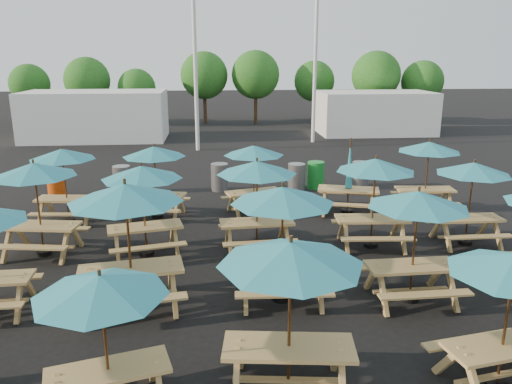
{
  "coord_description": "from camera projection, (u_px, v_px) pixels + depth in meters",
  "views": [
    {
      "loc": [
        -1.14,
        -11.97,
        4.82
      ],
      "look_at": [
        0.0,
        1.5,
        1.1
      ],
      "focal_mm": 35.0,
      "sensor_mm": 36.0,
      "label": 1
    }
  ],
  "objects": [
    {
      "name": "ground",
      "position": [
        261.0,
        248.0,
        12.87
      ],
      "size": [
        120.0,
        120.0,
        0.0
      ],
      "primitive_type": "plane",
      "color": "black",
      "rests_on": "ground"
    },
    {
      "name": "picnic_unit_2",
      "position": [
        35.0,
        176.0,
        11.94
      ],
      "size": [
        2.27,
        2.27,
        2.37
      ],
      "rotation": [
        0.0,
        0.0,
        -0.15
      ],
      "color": "#AD824D",
      "rests_on": "ground"
    },
    {
      "name": "picnic_unit_3",
      "position": [
        63.0,
        159.0,
        14.42
      ],
      "size": [
        2.06,
        2.06,
        2.23
      ],
      "rotation": [
        0.0,
        0.0,
        -0.1
      ],
      "color": "#AD824D",
      "rests_on": "ground"
    },
    {
      "name": "picnic_unit_4",
      "position": [
        101.0,
        295.0,
        6.48
      ],
      "size": [
        2.2,
        2.2,
        2.11
      ],
      "rotation": [
        0.0,
        0.0,
        0.27
      ],
      "color": "#AD824D",
      "rests_on": "ground"
    },
    {
      "name": "picnic_unit_5",
      "position": [
        126.0,
        201.0,
        9.29
      ],
      "size": [
        2.47,
        2.47,
        2.55
      ],
      "rotation": [
        0.0,
        0.0,
        0.16
      ],
      "color": "#AD824D",
      "rests_on": "ground"
    },
    {
      "name": "picnic_unit_6",
      "position": [
        142.0,
        178.0,
        11.93
      ],
      "size": [
        2.32,
        2.32,
        2.3
      ],
      "rotation": [
        0.0,
        0.0,
        0.22
      ],
      "color": "#AD824D",
      "rests_on": "ground"
    },
    {
      "name": "picnic_unit_7",
      "position": [
        154.0,
        156.0,
        14.82
      ],
      "size": [
        2.22,
        2.22,
        2.23
      ],
      "rotation": [
        0.0,
        0.0,
        -0.2
      ],
      "color": "#AD824D",
      "rests_on": "ground"
    },
    {
      "name": "picnic_unit_8",
      "position": [
        291.0,
        264.0,
        6.8
      ],
      "size": [
        2.26,
        2.26,
        2.41
      ],
      "rotation": [
        0.0,
        0.0,
        -0.12
      ],
      "color": "#AD824D",
      "rests_on": "ground"
    },
    {
      "name": "picnic_unit_9",
      "position": [
        283.0,
        203.0,
        9.63
      ],
      "size": [
        2.12,
        2.12,
        2.41
      ],
      "rotation": [
        0.0,
        0.0,
        -0.04
      ],
      "color": "#AD824D",
      "rests_on": "ground"
    },
    {
      "name": "picnic_unit_10",
      "position": [
        257.0,
        174.0,
        12.21
      ],
      "size": [
        2.11,
        2.11,
        2.35
      ],
      "rotation": [
        0.0,
        0.0,
        0.07
      ],
      "color": "#AD824D",
      "rests_on": "ground"
    },
    {
      "name": "picnic_unit_11",
      "position": [
        254.0,
        155.0,
        15.19
      ],
      "size": [
        2.28,
        2.28,
        2.19
      ],
      "rotation": [
        0.0,
        0.0,
        0.27
      ],
      "color": "#AD824D",
      "rests_on": "ground"
    },
    {
      "name": "picnic_unit_13",
      "position": [
        418.0,
        206.0,
        9.63
      ],
      "size": [
        2.02,
        2.02,
        2.33
      ],
      "rotation": [
        0.0,
        0.0,
        0.03
      ],
      "color": "#AD824D",
      "rests_on": "ground"
    },
    {
      "name": "picnic_unit_14",
      "position": [
        375.0,
        171.0,
        12.47
      ],
      "size": [
        2.12,
        2.12,
        2.36
      ],
      "rotation": [
        0.0,
        0.0,
        -0.07
      ],
      "color": "#AD824D",
      "rests_on": "ground"
    },
    {
      "name": "picnic_unit_15",
      "position": [
        349.0,
        183.0,
        15.51
      ],
      "size": [
        2.23,
        2.06,
        2.39
      ],
      "rotation": [
        0.0,
        0.0,
        -0.26
      ],
      "color": "#AD824D",
      "rests_on": "ground"
    },
    {
      "name": "picnic_unit_18",
      "position": [
        473.0,
        174.0,
        12.68
      ],
      "size": [
        1.88,
        1.88,
        2.22
      ],
      "rotation": [
        0.0,
        0.0,
        0.0
      ],
      "color": "#AD824D",
      "rests_on": "ground"
    },
    {
      "name": "picnic_unit_19",
      "position": [
        429.0,
        151.0,
        15.39
      ],
      "size": [
        2.06,
        2.06,
        2.27
      ],
      "rotation": [
        0.0,
        0.0,
        -0.08
      ],
      "color": "#AD824D",
      "rests_on": "ground"
    },
    {
      "name": "waste_bin_0",
      "position": [
        57.0,
        183.0,
        17.37
      ],
      "size": [
        0.62,
        0.62,
        1.0
      ],
      "primitive_type": "cylinder",
      "color": "#C5410B",
      "rests_on": "ground"
    },
    {
      "name": "waste_bin_1",
      "position": [
        122.0,
        180.0,
        17.87
      ],
      "size": [
        0.62,
        0.62,
        1.0
      ],
      "primitive_type": "cylinder",
      "color": "gray",
      "rests_on": "ground"
    },
    {
      "name": "waste_bin_2",
      "position": [
        220.0,
        177.0,
        18.26
      ],
      "size": [
        0.62,
        0.62,
        1.0
      ],
      "primitive_type": "cylinder",
      "color": "gray",
      "rests_on": "ground"
    },
    {
      "name": "waste_bin_3",
      "position": [
        296.0,
        177.0,
        18.24
      ],
      "size": [
        0.62,
        0.62,
        1.0
      ],
      "primitive_type": "cylinder",
      "color": "gray",
      "rests_on": "ground"
    },
    {
      "name": "waste_bin_4",
      "position": [
        316.0,
        175.0,
        18.58
      ],
      "size": [
        0.62,
        0.62,
        1.0
      ],
      "primitive_type": "cylinder",
      "color": "#18842B",
      "rests_on": "ground"
    },
    {
      "name": "waste_bin_5",
      "position": [
        360.0,
        175.0,
        18.55
      ],
      "size": [
        0.62,
        0.62,
        1.0
      ],
      "primitive_type": "cylinder",
      "color": "gray",
      "rests_on": "ground"
    },
    {
      "name": "mast_0",
      "position": [
        194.0,
        30.0,
        24.56
      ],
      "size": [
        0.2,
        0.2,
        12.0
      ],
      "primitive_type": "cylinder",
      "color": "silver",
      "rests_on": "ground"
    },
    {
      "name": "mast_1",
      "position": [
        316.0,
        32.0,
        27.01
      ],
      "size": [
        0.2,
        0.2,
        12.0
      ],
      "primitive_type": "cylinder",
      "color": "silver",
      "rests_on": "ground"
    },
    {
      "name": "event_tent_0",
      "position": [
        96.0,
        116.0,
        29.14
      ],
      "size": [
        8.0,
        4.0,
        2.8
      ],
      "primitive_type": "cube",
      "color": "silver",
      "rests_on": "ground"
    },
    {
      "name": "event_tent_1",
      "position": [
        374.0,
        113.0,
        31.51
      ],
      "size": [
        7.0,
        4.0,
        2.6
      ],
      "primitive_type": "cube",
      "color": "silver",
      "rests_on": "ground"
    },
    {
      "name": "tree_0",
      "position": [
        30.0,
        84.0,
        35.23
      ],
      "size": [
        2.8,
        2.8,
        4.24
      ],
      "color": "#382314",
      "rests_on": "ground"
    },
    {
      "name": "tree_1",
      "position": [
        87.0,
        80.0,
        34.2
      ],
      "size": [
        3.11,
        3.11,
        4.72
      ],
      "color": "#382314",
      "rests_on": "ground"
    },
    {
      "name": "tree_2",
      "position": [
        137.0,
        88.0,
        34.37
      ],
      "size": [
        2.59,
        2.59,
        3.93
      ],
      "color": "#382314",
      "rests_on": "ground"
    },
    {
      "name": "tree_3",
      "position": [
        204.0,
        75.0,
        35.56
      ],
      "size": [
        3.36,
        3.36,
        5.09
      ],
      "color": "#382314",
      "rests_on": "ground"
    },
    {
      "name": "tree_4",
      "position": [
        256.0,
        75.0,
        35.41
      ],
      "size": [
        3.41,
        3.41,
        5.17
      ],
      "color": "#382314",
      "rests_on": "ground"
    },
    {
      "name": "tree_5",
      "position": [
        314.0,
        81.0,
        36.29
      ],
      "size": [
        2.94,
        2.94,
        4.45
      ],
      "color": "#382314",
      "rests_on": "ground"
    },
    {
      "name": "tree_6",
      "position": [
        376.0,
        76.0,
        34.78
      ],
      "size": [
        3.38,
        3.38,
        5.13
      ],
      "color": "#382314",
      "rests_on": "ground"
    },
    {
      "name": "tree_7",
      "position": [
        422.0,
        82.0,
        35.2
      ],
      "size": [
        2.95,
        2.95,
        4.48
      ],
      "color": "#382314",
      "rests_on": "ground"
    }
  ]
}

